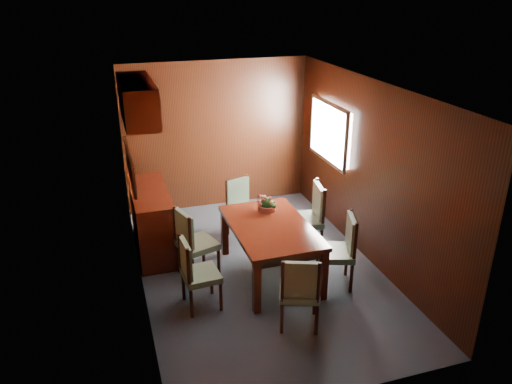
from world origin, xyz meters
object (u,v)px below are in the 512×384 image
object	(u,v)px
sideboard	(152,220)
flower_centerpiece	(267,202)
chair_left_near	(195,270)
chair_right_near	(341,247)
dining_table	(270,232)
chair_head	(300,289)

from	to	relation	value
sideboard	flower_centerpiece	bearing A→B (deg)	-26.02
chair_left_near	chair_right_near	size ratio (longest dim) A/B	0.94
dining_table	flower_centerpiece	world-z (taller)	flower_centerpiece
sideboard	chair_head	distance (m)	2.58
chair_left_near	flower_centerpiece	xyz separation A→B (m)	(1.14, 0.82, 0.34)
chair_right_near	chair_head	xyz separation A→B (m)	(-0.81, -0.65, -0.02)
flower_centerpiece	chair_left_near	bearing A→B (deg)	-144.35
chair_right_near	chair_head	bearing A→B (deg)	146.79
dining_table	flower_centerpiece	xyz separation A→B (m)	(0.10, 0.43, 0.22)
chair_left_near	flower_centerpiece	world-z (taller)	flower_centerpiece
sideboard	dining_table	world-z (taller)	sideboard
sideboard	flower_centerpiece	xyz separation A→B (m)	(1.44, -0.70, 0.38)
sideboard	chair_left_near	size ratio (longest dim) A/B	1.59
dining_table	flower_centerpiece	bearing A→B (deg)	76.26
chair_left_near	chair_head	world-z (taller)	chair_head
chair_head	flower_centerpiece	distance (m)	1.58
chair_right_near	flower_centerpiece	world-z (taller)	flower_centerpiece
sideboard	chair_right_near	size ratio (longest dim) A/B	1.49
chair_left_near	chair_right_near	xyz separation A→B (m)	(1.80, -0.07, 0.03)
chair_left_near	flower_centerpiece	bearing A→B (deg)	121.56
dining_table	chair_right_near	world-z (taller)	chair_right_near
chair_head	flower_centerpiece	world-z (taller)	flower_centerpiece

